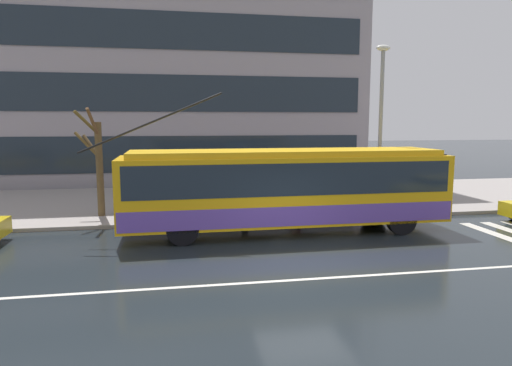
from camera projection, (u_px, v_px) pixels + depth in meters
The scene contains 12 objects.
ground_plane at pixel (304, 264), 12.51m from camera, with size 160.00×160.00×0.00m, color #20272C.
sidewalk_slab at pixel (246, 200), 22.55m from camera, with size 80.00×10.00×0.14m, color gray.
crosswalk_stripe_edge_near at pixel (504, 237), 15.44m from camera, with size 0.44×4.40×0.01m, color beige.
lane_centre_line at pixel (317, 279), 11.34m from camera, with size 72.00×0.14×0.01m, color silver.
trolleybus at pixel (286, 187), 15.97m from camera, with size 12.63×2.63×4.88m.
bus_shelter at pixel (210, 167), 19.21m from camera, with size 3.83×1.83×2.49m.
pedestrian_at_shelter at pixel (299, 173), 19.75m from camera, with size 1.29×1.29×1.98m.
pedestrian_approaching_curb at pixel (246, 178), 18.23m from camera, with size 1.42×1.42×1.93m.
pedestrian_walking_past at pixel (295, 174), 18.63m from camera, with size 1.56×1.56×2.01m.
street_lamp at pixel (381, 116), 18.50m from camera, with size 0.60×0.32×6.85m.
street_tree_bare at pixel (97, 162), 18.03m from camera, with size 1.17×1.61×4.33m.
office_tower_corner_left at pixel (153, 46), 32.49m from camera, with size 28.04×13.09×18.67m.
Camera 1 is at (-3.45, -11.68, 3.90)m, focal length 31.68 mm.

